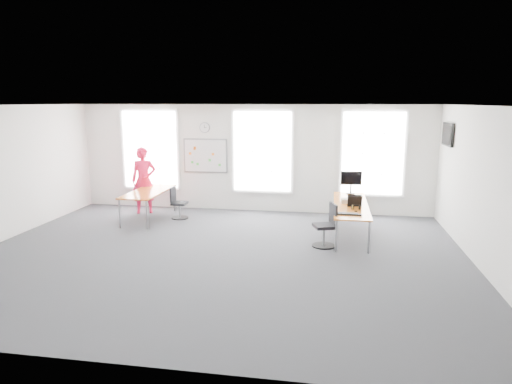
% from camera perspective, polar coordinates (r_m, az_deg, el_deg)
% --- Properties ---
extents(floor, '(10.00, 10.00, 0.00)m').
position_cam_1_polar(floor, '(9.39, -4.79, -7.90)').
color(floor, '#2A2B30').
rests_on(floor, ground).
extents(ceiling, '(10.00, 10.00, 0.00)m').
position_cam_1_polar(ceiling, '(8.87, -5.12, 10.73)').
color(ceiling, white).
rests_on(ceiling, ground).
extents(wall_back, '(10.00, 0.00, 10.00)m').
position_cam_1_polar(wall_back, '(12.88, -0.50, 4.23)').
color(wall_back, white).
rests_on(wall_back, ground).
extents(wall_front, '(10.00, 0.00, 10.00)m').
position_cam_1_polar(wall_front, '(5.34, -15.77, -6.34)').
color(wall_front, white).
rests_on(wall_front, ground).
extents(wall_right, '(0.00, 10.00, 10.00)m').
position_cam_1_polar(wall_right, '(9.16, 26.98, 0.12)').
color(wall_right, white).
rests_on(wall_right, ground).
extents(window_left, '(1.60, 0.06, 2.20)m').
position_cam_1_polar(window_left, '(13.67, -13.06, 5.19)').
color(window_left, silver).
rests_on(window_left, wall_back).
extents(window_mid, '(1.60, 0.06, 2.20)m').
position_cam_1_polar(window_mid, '(12.78, 0.80, 5.08)').
color(window_mid, silver).
rests_on(window_mid, wall_back).
extents(window_right, '(1.60, 0.06, 2.20)m').
position_cam_1_polar(window_right, '(12.67, 14.37, 4.68)').
color(window_right, silver).
rests_on(window_right, wall_back).
extents(desk_right, '(0.78, 2.93, 0.71)m').
position_cam_1_polar(desk_right, '(10.90, 11.75, -1.75)').
color(desk_right, '#C7591C').
rests_on(desk_right, ground).
extents(desk_left, '(0.83, 2.08, 0.76)m').
position_cam_1_polar(desk_left, '(12.35, -13.30, -0.17)').
color(desk_left, '#C7591C').
rests_on(desk_left, ground).
extents(chair_right, '(0.55, 0.54, 0.94)m').
position_cam_1_polar(chair_right, '(9.92, 8.82, -4.44)').
color(chair_right, black).
rests_on(chair_right, ground).
extents(chair_left, '(0.45, 0.45, 0.85)m').
position_cam_1_polar(chair_left, '(12.34, -9.76, -1.56)').
color(chair_left, black).
rests_on(chair_left, ground).
extents(person, '(0.79, 0.66, 1.84)m').
position_cam_1_polar(person, '(13.06, -13.85, 1.43)').
color(person, '#E11741').
rests_on(person, ground).
extents(whiteboard, '(1.20, 0.03, 0.90)m').
position_cam_1_polar(whiteboard, '(13.14, -6.35, 4.52)').
color(whiteboard, white).
rests_on(whiteboard, wall_back).
extents(wall_clock, '(0.30, 0.04, 0.30)m').
position_cam_1_polar(wall_clock, '(13.08, -6.43, 8.01)').
color(wall_clock, gray).
rests_on(wall_clock, wall_back).
extents(tv, '(0.06, 0.90, 0.55)m').
position_cam_1_polar(tv, '(11.92, 22.87, 6.65)').
color(tv, black).
rests_on(tv, wall_right).
extents(keyboard, '(0.46, 0.17, 0.02)m').
position_cam_1_polar(keyboard, '(9.89, 11.40, -2.73)').
color(keyboard, black).
rests_on(keyboard, desk_right).
extents(mouse, '(0.09, 0.12, 0.04)m').
position_cam_1_polar(mouse, '(9.82, 12.94, -2.82)').
color(mouse, black).
rests_on(mouse, desk_right).
extents(lens_cap, '(0.07, 0.07, 0.01)m').
position_cam_1_polar(lens_cap, '(10.20, 12.37, -2.38)').
color(lens_cap, black).
rests_on(lens_cap, desk_right).
extents(headphones, '(0.20, 0.11, 0.12)m').
position_cam_1_polar(headphones, '(10.38, 12.36, -1.86)').
color(headphones, black).
rests_on(headphones, desk_right).
extents(laptop_sleeve, '(0.34, 0.22, 0.27)m').
position_cam_1_polar(laptop_sleeve, '(10.63, 12.24, -1.11)').
color(laptop_sleeve, black).
rests_on(laptop_sleeve, desk_right).
extents(paper_stack, '(0.31, 0.25, 0.10)m').
position_cam_1_polar(paper_stack, '(11.01, 11.36, -1.08)').
color(paper_stack, beige).
rests_on(paper_stack, desk_right).
extents(monitor, '(0.54, 0.22, 0.59)m').
position_cam_1_polar(monitor, '(12.04, 11.81, 1.44)').
color(monitor, black).
rests_on(monitor, desk_right).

